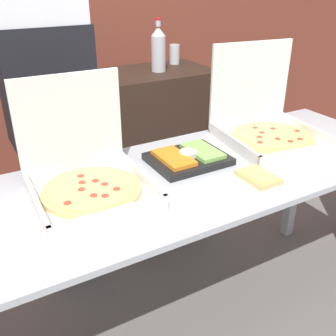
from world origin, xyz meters
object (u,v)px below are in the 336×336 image
object	(u,v)px
pizza_box_far_right	(86,174)
pizza_box_near_right	(267,124)
soda_can_silver	(174,54)
veggie_tray	(188,158)
soda_bottle	(158,49)
paper_plate_front_left	(258,178)
person_server_vest	(52,115)

from	to	relation	value
pizza_box_far_right	pizza_box_near_right	bearing A→B (deg)	5.34
pizza_box_far_right	soda_can_silver	bearing A→B (deg)	46.48
pizza_box_far_right	veggie_tray	bearing A→B (deg)	4.57
pizza_box_far_right	soda_bottle	xyz separation A→B (m)	(0.76, 0.81, 0.28)
pizza_box_far_right	veggie_tray	size ratio (longest dim) A/B	1.35
pizza_box_far_right	veggie_tray	distance (m)	0.48
pizza_box_far_right	soda_bottle	world-z (taller)	soda_bottle
pizza_box_far_right	soda_bottle	distance (m)	1.14
paper_plate_front_left	pizza_box_near_right	bearing A→B (deg)	44.47
soda_can_silver	person_server_vest	world-z (taller)	person_server_vest
paper_plate_front_left	soda_can_silver	bearing A→B (deg)	75.43
paper_plate_front_left	soda_bottle	size ratio (longest dim) A/B	0.71
soda_bottle	soda_can_silver	bearing A→B (deg)	35.27
pizza_box_near_right	pizza_box_far_right	xyz separation A→B (m)	(-0.97, -0.07, -0.00)
veggie_tray	soda_bottle	xyz separation A→B (m)	(0.28, 0.79, 0.33)
person_server_vest	pizza_box_near_right	bearing A→B (deg)	149.94
soda_bottle	soda_can_silver	xyz separation A→B (m)	(0.19, 0.14, -0.07)
pizza_box_near_right	veggie_tray	bearing A→B (deg)	-167.79
paper_plate_front_left	person_server_vest	world-z (taller)	person_server_vest
pizza_box_near_right	paper_plate_front_left	xyz separation A→B (m)	(-0.34, -0.33, -0.07)
paper_plate_front_left	person_server_vest	xyz separation A→B (m)	(-0.60, 0.87, 0.11)
soda_bottle	pizza_box_near_right	bearing A→B (deg)	-74.13
pizza_box_far_right	paper_plate_front_left	world-z (taller)	pizza_box_far_right
pizza_box_far_right	soda_can_silver	distance (m)	1.36
paper_plate_front_left	person_server_vest	bearing A→B (deg)	124.48
pizza_box_near_right	person_server_vest	xyz separation A→B (m)	(-0.93, 0.54, 0.04)
pizza_box_far_right	paper_plate_front_left	distance (m)	0.69
veggie_tray	person_server_vest	size ratio (longest dim) A/B	0.19
pizza_box_near_right	soda_can_silver	xyz separation A→B (m)	(-0.02, 0.88, 0.20)
veggie_tray	soda_can_silver	distance (m)	1.07
pizza_box_near_right	soda_can_silver	size ratio (longest dim) A/B	4.29
pizza_box_near_right	veggie_tray	size ratio (longest dim) A/B	1.58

